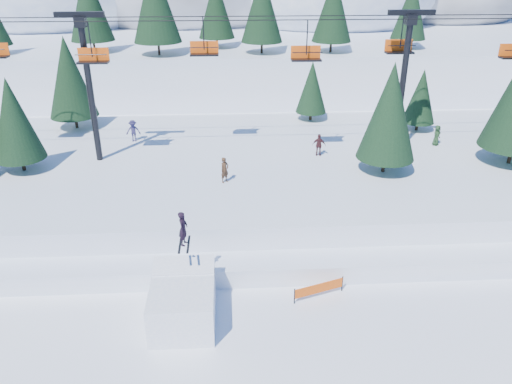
{
  "coord_description": "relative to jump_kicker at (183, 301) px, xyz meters",
  "views": [
    {
      "loc": [
        0.42,
        -16.78,
        15.97
      ],
      "look_at": [
        1.78,
        6.0,
        5.2
      ],
      "focal_mm": 35.0,
      "sensor_mm": 36.0,
      "label": 1
    }
  ],
  "objects": [
    {
      "name": "ground",
      "position": [
        1.91,
        -2.63,
        -1.14
      ],
      "size": [
        160.0,
        160.0,
        0.0
      ],
      "primitive_type": "plane",
      "color": "white",
      "rests_on": "ground"
    },
    {
      "name": "mid_shelf",
      "position": [
        1.91,
        15.37,
        0.11
      ],
      "size": [
        70.0,
        22.0,
        2.5
      ],
      "primitive_type": "cube",
      "color": "white",
      "rests_on": "ground"
    },
    {
      "name": "berm",
      "position": [
        1.91,
        5.37,
        -0.59
      ],
      "size": [
        70.0,
        6.0,
        1.1
      ],
      "primitive_type": "cube",
      "color": "white",
      "rests_on": "ground"
    },
    {
      "name": "jump_kicker",
      "position": [
        0.0,
        0.0,
        0.0
      ],
      "size": [
        3.0,
        4.28,
        5.14
      ],
      "color": "white",
      "rests_on": "ground"
    },
    {
      "name": "chairlift",
      "position": [
        4.0,
        15.42,
        8.18
      ],
      "size": [
        46.0,
        3.21,
        10.28
      ],
      "color": "black",
      "rests_on": "mid_shelf"
    },
    {
      "name": "conifer_stand",
      "position": [
        4.29,
        15.65,
        6.12
      ],
      "size": [
        61.29,
        16.48,
        10.13
      ],
      "color": "black",
      "rests_on": "mid_shelf"
    },
    {
      "name": "distant_skiers",
      "position": [
        0.71,
        15.6,
        2.19
      ],
      "size": [
        34.72,
        9.31,
        1.74
      ],
      "color": "#2B2744",
      "rests_on": "mid_shelf"
    },
    {
      "name": "banner_near",
      "position": [
        6.82,
        1.43,
        -0.6
      ],
      "size": [
        2.7,
        0.98,
        0.9
      ],
      "color": "black",
      "rests_on": "ground"
    },
    {
      "name": "banner_far",
      "position": [
        11.11,
        3.58,
        -0.6
      ],
      "size": [
        2.74,
        0.89,
        0.9
      ],
      "color": "black",
      "rests_on": "ground"
    }
  ]
}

